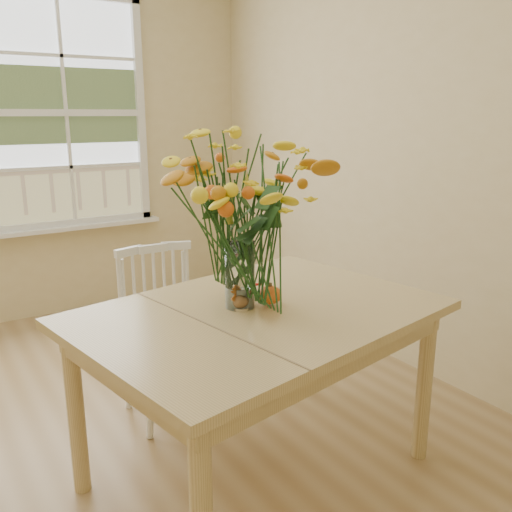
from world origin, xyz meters
TOP-DOWN VIEW (x-y plane):
  - floor at (0.00, 0.00)m, footprint 4.00×4.50m
  - wall_right at (2.00, 0.00)m, footprint 0.02×4.50m
  - dining_table at (0.62, -0.30)m, footprint 1.59×1.25m
  - windsor_chair at (0.49, 0.43)m, footprint 0.42×0.40m
  - flower_vase at (0.57, -0.23)m, footprint 0.58×0.58m
  - pumpkin at (0.68, -0.28)m, footprint 0.10×0.10m
  - turkey_figurine at (0.55, -0.27)m, footprint 0.10×0.08m
  - dark_gourd at (0.66, -0.10)m, footprint 0.13×0.08m

SIDE VIEW (x-z plane):
  - floor at x=0.00m, z-range -0.01..0.00m
  - windsor_chair at x=0.49m, z-range 0.06..0.92m
  - dining_table at x=0.62m, z-range 0.29..1.06m
  - dark_gourd at x=0.66m, z-range 0.77..0.83m
  - pumpkin at x=0.68m, z-range 0.77..0.85m
  - turkey_figurine at x=0.55m, z-range 0.76..0.86m
  - flower_vase at x=0.57m, z-range 0.84..1.53m
  - wall_right at x=2.00m, z-range 0.00..2.70m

